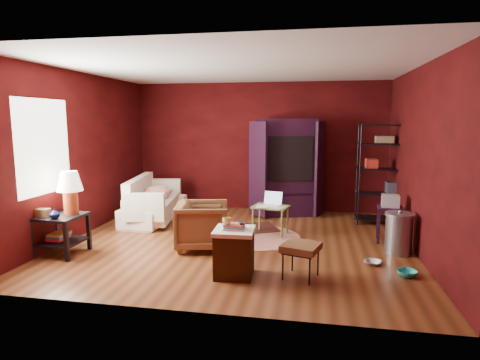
% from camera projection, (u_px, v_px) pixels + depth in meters
% --- Properties ---
extents(room, '(5.54, 5.04, 2.84)m').
position_uv_depth(room, '(235.00, 157.00, 6.41)').
color(room, brown).
rests_on(room, ground).
extents(sofa, '(0.60, 1.85, 0.72)m').
position_uv_depth(sofa, '(155.00, 202.00, 7.99)').
color(sofa, white).
rests_on(sofa, ground).
extents(armchair, '(0.88, 0.92, 0.80)m').
position_uv_depth(armchair, '(203.00, 223.00, 6.24)').
color(armchair, black).
rests_on(armchair, ground).
extents(pet_bowl_steel, '(0.24, 0.15, 0.24)m').
position_uv_depth(pet_bowl_steel, '(373.00, 256.00, 5.55)').
color(pet_bowl_steel, silver).
rests_on(pet_bowl_steel, ground).
extents(pet_bowl_turquoise, '(0.26, 0.14, 0.25)m').
position_uv_depth(pet_bowl_turquoise, '(408.00, 267.00, 5.14)').
color(pet_bowl_turquoise, '#25AEA8').
rests_on(pet_bowl_turquoise, ground).
extents(vase, '(0.18, 0.19, 0.15)m').
position_uv_depth(vase, '(54.00, 214.00, 5.70)').
color(vase, '#0B1038').
rests_on(vase, side_table).
extents(mug, '(0.11, 0.09, 0.11)m').
position_uv_depth(mug, '(227.00, 220.00, 5.04)').
color(mug, '#D3CA67').
rests_on(mug, hamper).
extents(side_table, '(0.64, 0.64, 1.24)m').
position_uv_depth(side_table, '(65.00, 205.00, 5.96)').
color(side_table, black).
rests_on(side_table, ground).
extents(sofa_cushions, '(1.05, 1.99, 0.79)m').
position_uv_depth(sofa_cushions, '(152.00, 201.00, 7.98)').
color(sofa_cushions, white).
rests_on(sofa_cushions, sofa).
extents(hamper, '(0.53, 0.53, 0.71)m').
position_uv_depth(hamper, '(234.00, 252.00, 5.13)').
color(hamper, '#42240F').
rests_on(hamper, ground).
extents(footstool, '(0.54, 0.54, 0.45)m').
position_uv_depth(footstool, '(301.00, 248.00, 5.05)').
color(footstool, black).
rests_on(footstool, ground).
extents(rug_round, '(2.04, 2.04, 0.01)m').
position_uv_depth(rug_round, '(255.00, 237.00, 6.87)').
color(rug_round, beige).
rests_on(rug_round, ground).
extents(rug_oriental, '(1.32, 1.14, 0.01)m').
position_uv_depth(rug_oriental, '(247.00, 229.00, 7.36)').
color(rug_oriental, '#4F1B15').
rests_on(rug_oriental, ground).
extents(laptop_desk, '(0.68, 0.57, 0.74)m').
position_uv_depth(laptop_desk, '(271.00, 209.00, 6.97)').
color(laptop_desk, olive).
rests_on(laptop_desk, ground).
extents(tv_armoire, '(1.53, 1.10, 2.02)m').
position_uv_depth(tv_armoire, '(286.00, 165.00, 8.36)').
color(tv_armoire, black).
rests_on(tv_armoire, ground).
extents(wire_shelving, '(0.94, 0.43, 1.91)m').
position_uv_depth(wire_shelving, '(383.00, 170.00, 7.63)').
color(wire_shelving, black).
rests_on(wire_shelving, ground).
extents(small_stand, '(0.43, 0.43, 0.78)m').
position_uv_depth(small_stand, '(390.00, 207.00, 6.54)').
color(small_stand, black).
rests_on(small_stand, ground).
extents(trash_can, '(0.53, 0.53, 0.67)m').
position_uv_depth(trash_can, '(399.00, 233.00, 6.00)').
color(trash_can, '#99989F').
rests_on(trash_can, ground).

